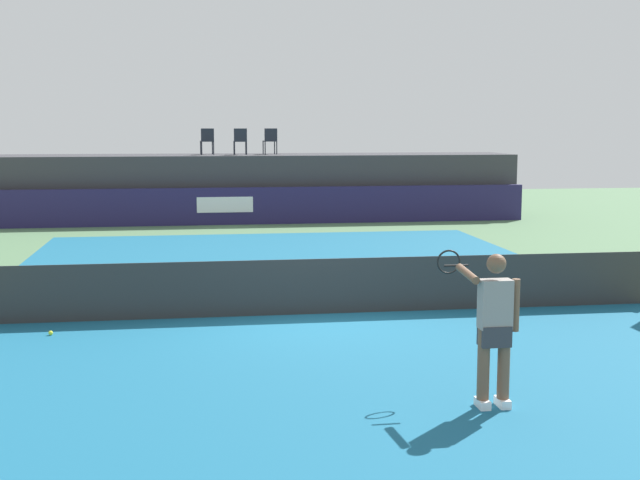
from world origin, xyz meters
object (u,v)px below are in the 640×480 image
at_px(tennis_player, 493,324).
at_px(tennis_ball, 51,333).
at_px(spectator_chair_center, 270,140).
at_px(spectator_chair_left, 240,140).
at_px(spectator_chair_far_left, 207,140).

distance_m(tennis_player, tennis_ball, 7.00).
relative_size(spectator_chair_center, tennis_ball, 13.06).
bearing_deg(tennis_ball, spectator_chair_left, 76.65).
relative_size(spectator_chair_left, spectator_chair_center, 1.00).
bearing_deg(spectator_chair_center, tennis_ball, -106.58).
bearing_deg(spectator_chair_center, spectator_chair_far_left, 177.46).
bearing_deg(spectator_chair_left, tennis_ball, -103.35).
bearing_deg(spectator_chair_far_left, spectator_chair_left, -17.93).
distance_m(spectator_chair_far_left, spectator_chair_center, 2.15).
xyz_separation_m(spectator_chair_far_left, tennis_ball, (-2.68, -16.32, -2.66)).
bearing_deg(tennis_ball, tennis_player, -37.06).
distance_m(spectator_chair_far_left, tennis_ball, 16.76).
xyz_separation_m(spectator_chair_far_left, tennis_player, (2.86, -20.51, -1.73)).
relative_size(tennis_player, tennis_ball, 26.03).
height_order(spectator_chair_left, tennis_player, spectator_chair_left).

